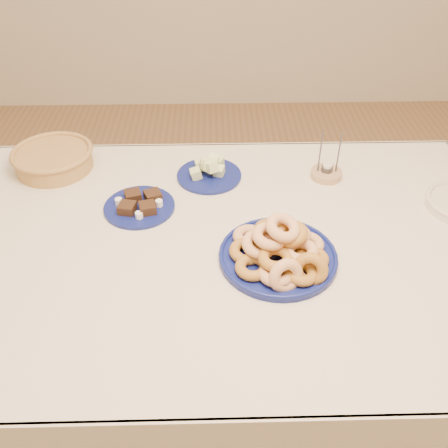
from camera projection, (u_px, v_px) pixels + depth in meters
The scene contains 7 objects.
ground at pixel (224, 391), 1.89m from camera, with size 5.00×5.00×0.00m, color olive.
dining_table at pixel (224, 267), 1.49m from camera, with size 1.71×1.11×0.75m.
donut_platter at pixel (280, 251), 1.33m from camera, with size 0.38×0.38×0.15m.
melon_plate at pixel (209, 171), 1.67m from camera, with size 0.25×0.25×0.08m.
brownie_plate at pixel (140, 205), 1.53m from camera, with size 0.24×0.24×0.04m.
wicker_basket at pixel (53, 158), 1.70m from camera, with size 0.35×0.35×0.07m.
candle_holder at pixel (326, 173), 1.67m from camera, with size 0.11×0.11×0.17m.
Camera 1 is at (-0.03, -1.08, 1.67)m, focal length 40.00 mm.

